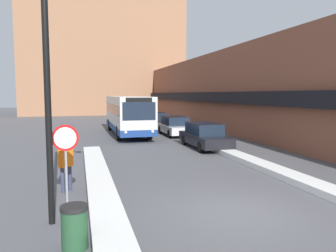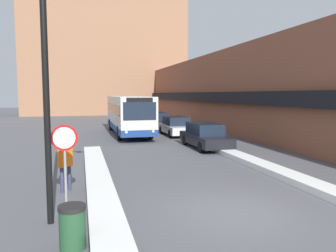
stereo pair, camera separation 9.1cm
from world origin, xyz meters
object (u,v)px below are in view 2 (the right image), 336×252
city_bus (128,114)px  parked_car_back (158,120)px  parked_car_front (205,136)px  street_lamp (56,49)px  parked_car_middle (176,126)px  stop_sign (65,148)px  trash_bin (72,227)px  pedestrian (65,161)px

city_bus → parked_car_back: 5.87m
parked_car_front → street_lamp: bearing=-128.0°
parked_car_middle → street_lamp: (-7.93, -16.57, 3.67)m
city_bus → stop_sign: size_ratio=4.49×
trash_bin → city_bus: bearing=78.6°
city_bus → parked_car_middle: bearing=-24.0°
street_lamp → parked_car_middle: bearing=64.4°
parked_car_front → pedestrian: (-7.92, -7.31, 0.30)m
street_lamp → parked_car_front: bearing=52.0°
stop_sign → trash_bin: 3.02m
parked_car_middle → parked_car_back: 6.14m
parked_car_back → pedestrian: (-7.92, -19.89, 0.32)m
parked_car_front → trash_bin: (-7.60, -11.70, -0.28)m
stop_sign → pedestrian: stop_sign is taller
city_bus → parked_car_front: city_bus is taller
parked_car_middle → parked_car_back: bearing=90.0°
city_bus → parked_car_middle: (3.60, -1.60, -0.95)m
parked_car_back → trash_bin: bearing=-107.4°
parked_car_middle → parked_car_front: bearing=-90.0°
parked_car_back → trash_bin: size_ratio=5.07×
parked_car_front → parked_car_back: parked_car_front is taller
parked_car_middle → parked_car_back: (-0.00, 6.14, -0.02)m
stop_sign → pedestrian: size_ratio=1.39×
parked_car_middle → trash_bin: (-7.60, -18.14, -0.28)m
parked_car_front → pedestrian: bearing=-137.3°
trash_bin → parked_car_middle: bearing=67.3°
parked_car_middle → stop_sign: (-7.85, -15.42, 1.02)m
trash_bin → street_lamp: bearing=101.8°
city_bus → street_lamp: 18.88m
parked_car_back → stop_sign: stop_sign is taller
city_bus → stop_sign: city_bus is taller
parked_car_front → stop_sign: stop_sign is taller
parked_car_front → pedestrian: 10.79m
city_bus → trash_bin: bearing=-101.4°
parked_car_back → pedestrian: size_ratio=2.74×
parked_car_middle → street_lamp: street_lamp is taller
parked_car_middle → parked_car_back: parked_car_middle is taller
city_bus → trash_bin: (-4.00, -19.74, -1.23)m
city_bus → street_lamp: bearing=-103.4°
parked_car_front → trash_bin: bearing=-123.0°
city_bus → parked_car_middle: city_bus is taller
street_lamp → city_bus: bearing=76.6°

